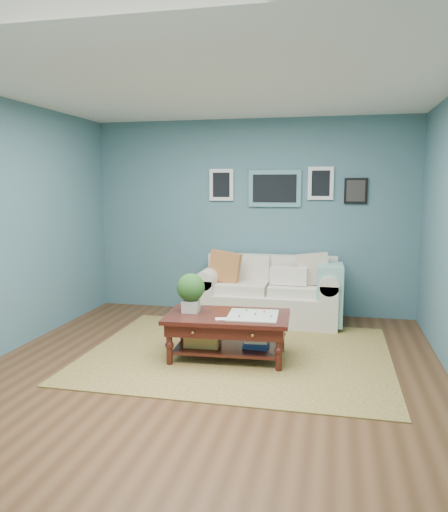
# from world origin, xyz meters

# --- Properties ---
(room_shell) EXTENTS (5.00, 5.02, 2.70)m
(room_shell) POSITION_xyz_m (0.01, 0.06, 1.36)
(room_shell) COLOR brown
(room_shell) RESTS_ON ground
(area_rug) EXTENTS (3.17, 2.54, 0.01)m
(area_rug) POSITION_xyz_m (0.18, 0.63, 0.01)
(area_rug) COLOR brown
(area_rug) RESTS_ON ground
(loveseat) EXTENTS (1.85, 0.84, 0.95)m
(loveseat) POSITION_xyz_m (0.41, 2.02, 0.39)
(loveseat) COLOR beige
(loveseat) RESTS_ON ground
(coffee_table) EXTENTS (1.30, 0.81, 0.88)m
(coffee_table) POSITION_xyz_m (0.04, 0.47, 0.39)
(coffee_table) COLOR #33100D
(coffee_table) RESTS_ON ground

